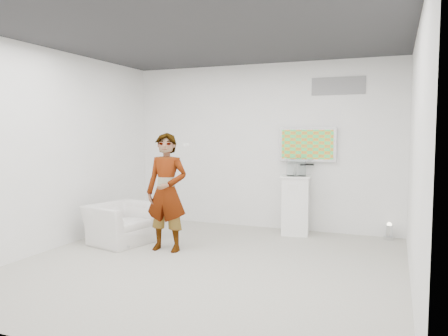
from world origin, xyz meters
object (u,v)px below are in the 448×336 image
at_px(tv, 308,144).
at_px(person, 167,192).
at_px(floor_uplight, 389,231).
at_px(armchair, 121,223).
at_px(pedestal, 295,205).

height_order(tv, person, tv).
xyz_separation_m(person, floor_uplight, (3.08, 1.91, -0.74)).
bearing_deg(armchair, pedestal, -42.91).
relative_size(pedestal, floor_uplight, 3.76).
bearing_deg(tv, pedestal, -116.55).
distance_m(tv, pedestal, 1.09).
bearing_deg(tv, floor_uplight, -4.34).
xyz_separation_m(person, pedestal, (1.56, 1.73, -0.37)).
relative_size(person, armchair, 1.82).
height_order(tv, armchair, tv).
bearing_deg(armchair, floor_uplight, -52.00).
bearing_deg(armchair, person, -83.69).
distance_m(tv, person, 2.72).
distance_m(tv, armchair, 3.45).
bearing_deg(person, tv, 47.50).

